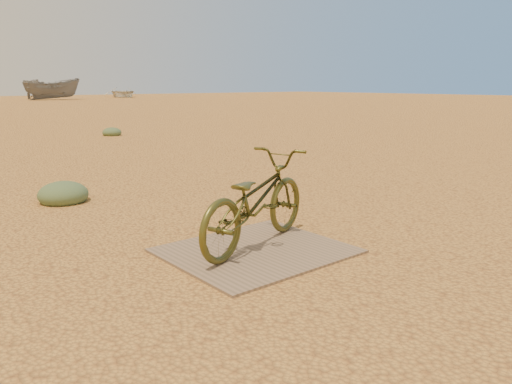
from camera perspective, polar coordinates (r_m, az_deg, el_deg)
ground at (r=4.06m, az=1.44°, el=-8.69°), size 120.00×120.00×0.00m
plywood_board at (r=4.43m, az=-0.00°, el=-6.73°), size 1.50×1.30×0.02m
bicycle at (r=4.42m, az=-0.09°, el=-0.95°), size 1.69×1.03×0.84m
boat_mid_right at (r=48.38m, az=-22.25°, el=10.85°), size 4.98×2.18×1.88m
boat_far_right at (r=54.54m, az=-15.01°, el=10.95°), size 4.88×5.76×1.01m
kale_a at (r=6.71m, az=-21.11°, el=-1.05°), size 0.61×0.61×0.34m
kale_b at (r=14.83m, az=-16.13°, el=6.23°), size 0.53×0.53×0.29m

